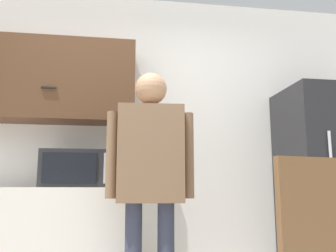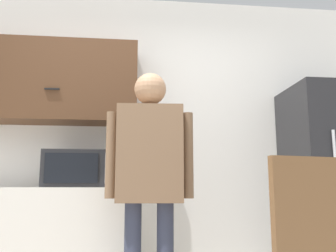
% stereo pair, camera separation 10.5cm
% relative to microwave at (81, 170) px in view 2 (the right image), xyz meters
% --- Properties ---
extents(back_wall, '(6.00, 0.06, 2.70)m').
position_rel_microwave_xyz_m(back_wall, '(0.48, 0.39, 0.33)').
color(back_wall, white).
rests_on(back_wall, ground_plane).
extents(upper_cabinets, '(2.15, 0.33, 0.71)m').
position_rel_microwave_xyz_m(upper_cabinets, '(-0.64, 0.20, 0.77)').
color(upper_cabinets, '#51331E').
extents(microwave, '(0.56, 0.39, 0.28)m').
position_rel_microwave_xyz_m(microwave, '(0.00, 0.00, 0.00)').
color(microwave, '#232326').
rests_on(microwave, counter).
extents(person, '(0.59, 0.24, 1.66)m').
position_rel_microwave_xyz_m(person, '(0.51, -0.52, -0.01)').
color(person, '#33384C').
rests_on(person, ground_plane).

